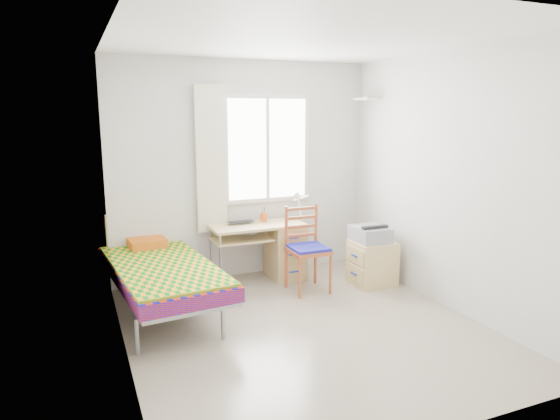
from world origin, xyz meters
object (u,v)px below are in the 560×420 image
object	(u,v)px
desk	(280,247)
chair	(307,243)
bed	(161,269)
cabinet	(372,263)
printer	(370,234)

from	to	relation	value
desk	chair	world-z (taller)	chair
desk	bed	bearing A→B (deg)	-164.24
desk	cabinet	distance (m)	1.11
bed	cabinet	world-z (taller)	bed
printer	chair	bearing A→B (deg)	172.08
desk	cabinet	size ratio (longest dim) A/B	2.15
bed	chair	world-z (taller)	chair
chair	cabinet	distance (m)	0.84
printer	cabinet	bearing A→B (deg)	-42.74
desk	printer	xyz separation A→B (m)	(0.88, -0.61, 0.23)
cabinet	printer	distance (m)	0.35
desk	chair	bearing A→B (deg)	-76.01
cabinet	desk	bearing A→B (deg)	145.46
bed	desk	distance (m)	1.55
bed	cabinet	bearing A→B (deg)	-10.89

